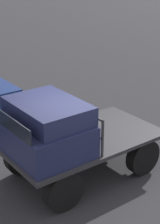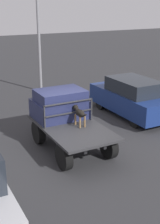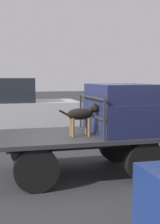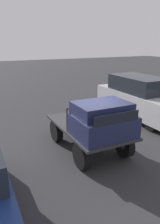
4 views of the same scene
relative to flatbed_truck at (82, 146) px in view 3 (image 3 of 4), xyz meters
name	(u,v)px [view 3 (image 3 of 4)]	position (x,y,z in m)	size (l,w,h in m)	color
ground_plane	(82,174)	(0.00, 0.00, -0.62)	(80.00, 80.00, 0.00)	#2D2D30
flatbed_truck	(82,146)	(0.00, 0.00, 0.00)	(3.47, 1.93, 0.89)	black
truck_cab	(124,109)	(0.94, 0.00, 0.76)	(1.42, 1.81, 1.04)	#1E2347
truck_headboard	(91,109)	(0.19, 0.00, 0.80)	(0.04, 1.81, 0.79)	#2D2D30
dog	(83,114)	(-0.05, -0.26, 0.71)	(0.88, 0.24, 0.68)	brown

